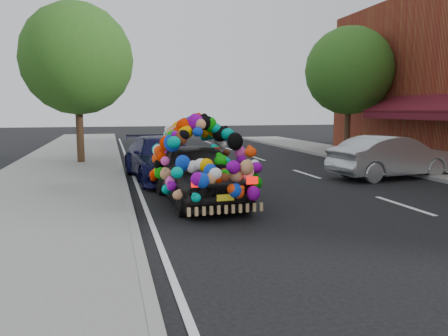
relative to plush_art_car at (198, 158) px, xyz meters
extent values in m
plane|color=black|center=(0.74, -1.62, -1.02)|extent=(100.00, 100.00, 0.00)
cube|color=gray|center=(-3.56, -1.62, -0.96)|extent=(4.00, 60.00, 0.12)
cube|color=gray|center=(-1.61, -1.62, -0.95)|extent=(0.15, 60.00, 0.13)
cube|color=#4C0E18|center=(9.44, 4.38, 1.33)|extent=(1.62, 5.20, 0.75)
cube|color=#4C0E18|center=(8.69, 4.38, 0.93)|extent=(0.06, 5.20, 0.35)
cylinder|color=#332114|center=(-3.06, 7.88, 0.34)|extent=(0.28, 0.28, 2.73)
sphere|color=#185215|center=(-3.06, 7.88, 3.01)|extent=(4.20, 4.20, 4.20)
cylinder|color=#332114|center=(8.74, 8.38, 0.30)|extent=(0.28, 0.28, 2.64)
sphere|color=#185215|center=(8.74, 8.38, 2.88)|extent=(4.00, 4.00, 4.00)
imported|color=black|center=(0.00, 0.00, -0.34)|extent=(1.82, 4.06, 1.36)
cube|color=red|center=(-0.43, -2.03, -0.24)|extent=(0.22, 0.07, 0.14)
cube|color=red|center=(0.66, -1.97, -0.24)|extent=(0.22, 0.07, 0.14)
cube|color=yellow|center=(0.11, -2.01, -0.54)|extent=(0.34, 0.06, 0.12)
imported|color=black|center=(-0.44, 3.47, -0.36)|extent=(2.28, 4.70, 1.32)
imported|color=#9DA0A4|center=(6.56, 1.94, -0.35)|extent=(4.18, 1.90, 1.33)
camera|label=1|loc=(-1.97, -9.83, 1.10)|focal=35.00mm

